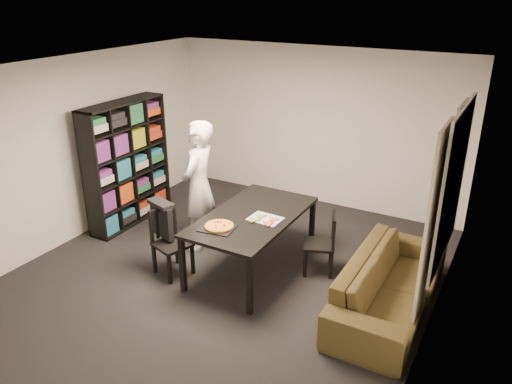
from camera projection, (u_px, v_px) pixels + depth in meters
The scene contains 16 objects.
room at pixel (225, 180), 5.99m from camera, with size 5.01×5.51×2.61m.
window_pane at pixel (453, 185), 5.28m from camera, with size 0.02×1.40×1.60m, color black.
window_frame at pixel (453, 185), 5.28m from camera, with size 0.03×1.52×1.72m, color white.
curtain_left at pixel (431, 233), 5.03m from camera, with size 0.03×0.70×2.25m, color beige.
curtain_right at pixel (449, 197), 5.87m from camera, with size 0.03×0.70×2.25m, color beige.
bookshelf at pixel (127, 164), 7.57m from camera, with size 0.35×1.50×1.90m, color black.
dining_table at pixel (252, 220), 6.33m from camera, with size 1.03×1.85×0.77m.
chair_left at pixel (168, 236), 6.35m from camera, with size 0.51×0.51×0.88m.
chair_right at pixel (326, 239), 6.34m from camera, with size 0.49×0.49×0.82m.
draped_jacket at pixel (162, 217), 6.34m from camera, with size 0.42×0.28×0.49m.
person at pixel (199, 186), 6.81m from camera, with size 0.67×0.44×1.84m, color silver.
baking_tray at pixel (217, 228), 5.95m from camera, with size 0.40×0.32×0.01m, color black.
pepperoni_pizza at pixel (219, 226), 5.95m from camera, with size 0.35×0.35×0.03m.
kitchen_towel at pixel (265, 219), 6.19m from camera, with size 0.40×0.30×0.01m, color white.
pizza_slices at pixel (264, 220), 6.14m from camera, with size 0.37×0.31×0.01m, color #BC8F3A, non-canonical shape.
sofa at pixel (390, 284), 5.65m from camera, with size 2.20×0.86×0.64m, color #433E1A.
Camera 1 is at (3.04, -4.69, 3.47)m, focal length 35.00 mm.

